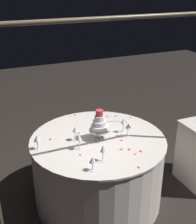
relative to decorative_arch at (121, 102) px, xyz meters
The scene contains 29 objects.
ground_plane 1.48m from the decorative_arch, 89.85° to the right, with size 12.00×12.00×0.00m, color black.
decorative_arch is the anchor object (origin of this frame).
main_table 1.12m from the decorative_arch, 89.85° to the right, with size 1.45×1.45×0.78m.
tiered_cake 0.66m from the decorative_arch, 91.72° to the right, with size 0.22×0.22×0.33m.
wine_glass_0 0.79m from the decorative_arch, 120.74° to the right, with size 0.06×0.06×0.17m.
wine_glass_1 0.72m from the decorative_arch, 126.94° to the right, with size 0.06×0.06×0.15m.
wine_glass_2 0.51m from the decorative_arch, 35.70° to the right, with size 0.06×0.06×0.17m.
wine_glass_3 0.97m from the decorative_arch, 40.38° to the right, with size 0.06×0.06×0.16m.
wine_glass_4 0.78m from the decorative_arch, 67.89° to the right, with size 0.06×0.06×0.16m.
wine_glass_5 0.58m from the decorative_arch, ahead, with size 0.06×0.06×0.14m.
wine_glass_6 0.66m from the decorative_arch, 55.50° to the right, with size 0.06×0.06×0.17m.
cake_knife 1.07m from the decorative_arch, 112.07° to the right, with size 0.27×0.16×0.01m.
rose_petal_0 0.65m from the decorative_arch, 121.57° to the right, with size 0.04×0.03×0.00m, color #E02D47.
rose_petal_1 1.03m from the decorative_arch, 55.34° to the right, with size 0.04×0.03×0.00m, color #E02D47.
rose_petal_2 1.20m from the decorative_arch, 114.60° to the right, with size 0.04×0.02×0.00m, color #E02D47.
rose_petal_3 1.18m from the decorative_arch, 124.68° to the right, with size 0.03×0.02×0.00m, color #E02D47.
rose_petal_4 0.90m from the decorative_arch, 103.19° to the right, with size 0.02×0.02×0.00m, color #E02D47.
rose_petal_5 1.31m from the decorative_arch, 85.61° to the right, with size 0.02×0.02×0.00m, color #E02D47.
rose_petal_6 0.74m from the decorative_arch, 119.88° to the right, with size 0.04×0.03×0.00m, color #E02D47.
rose_petal_7 1.31m from the decorative_arch, 88.71° to the right, with size 0.03×0.02×0.00m, color #E02D47.
rose_petal_8 0.64m from the decorative_arch, 132.76° to the left, with size 0.03×0.02×0.00m, color #E02D47.
rose_petal_9 0.66m from the decorative_arch, 138.98° to the right, with size 0.04×0.03×0.00m, color #E02D47.
rose_petal_10 0.65m from the decorative_arch, 160.64° to the right, with size 0.03×0.02×0.00m, color #E02D47.
rose_petal_11 1.08m from the decorative_arch, 120.90° to the right, with size 0.04×0.03×0.00m, color #E02D47.
rose_petal_12 0.94m from the decorative_arch, 78.37° to the right, with size 0.03×0.02×0.00m, color #E02D47.
rose_petal_13 0.80m from the decorative_arch, 114.36° to the right, with size 0.04×0.03×0.00m, color #E02D47.
rose_petal_14 0.72m from the decorative_arch, 42.84° to the right, with size 0.03×0.02×0.00m, color #E02D47.
rose_petal_15 1.19m from the decorative_arch, 108.71° to the right, with size 0.04×0.03×0.00m, color #E02D47.
rose_petal_16 0.68m from the decorative_arch, 161.51° to the right, with size 0.04×0.03×0.00m, color #E02D47.
Camera 1 is at (1.11, 2.59, 2.35)m, focal length 48.56 mm.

